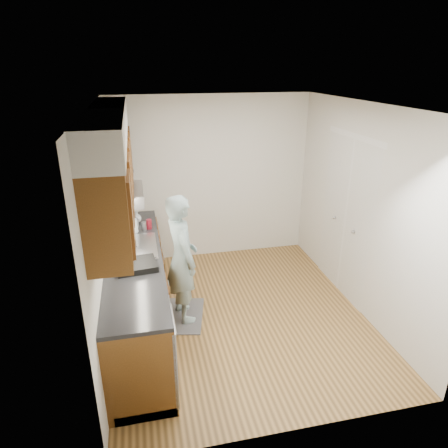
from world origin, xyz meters
The scene contains 16 objects.
floor centered at (0.00, 0.00, 0.00)m, with size 3.50×3.50×0.00m, color olive.
ceiling centered at (0.00, 0.00, 2.50)m, with size 3.50×3.50×0.00m, color white.
wall_left centered at (-1.50, 0.00, 1.25)m, with size 0.02×3.50×2.50m, color silver.
wall_right centered at (1.50, 0.00, 1.25)m, with size 0.02×3.50×2.50m, color silver.
wall_back centered at (0.00, 1.75, 1.25)m, with size 3.00×0.02×2.50m, color silver.
counter centered at (-1.20, 0.00, 0.49)m, with size 0.64×2.80×1.30m.
upper_cabinets centered at (-1.33, 0.05, 1.95)m, with size 0.47×2.80×1.21m.
closet_door centered at (1.49, 0.30, 1.02)m, with size 0.02×1.22×2.05m, color white.
floor_mat centered at (-0.67, 0.09, 0.01)m, with size 0.45×0.76×0.01m, color slate.
person centered at (-0.67, 0.09, 0.89)m, with size 0.62×0.41×1.76m, color #8DAAAC.
soap_bottle_a centered at (-1.18, 0.62, 1.07)m, with size 0.10×0.10×0.25m, color silver.
soap_bottle_b centered at (-1.18, 0.79, 1.03)m, with size 0.08×0.09×0.19m, color silver.
soap_bottle_c centered at (-1.15, 0.99, 1.02)m, with size 0.12×0.12×0.15m, color silver.
soda_can centered at (-1.00, 0.72, 1.00)m, with size 0.07×0.07×0.12m, color #B01E32.
steel_can centered at (-1.06, 0.69, 1.00)m, with size 0.06×0.06×0.11m, color #A5A5AA.
dish_rack centered at (-1.17, -0.31, 0.97)m, with size 0.40×0.34×0.06m, color black.
Camera 1 is at (-1.08, -4.05, 2.89)m, focal length 32.00 mm.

